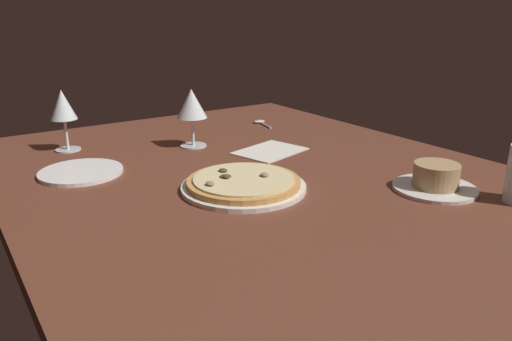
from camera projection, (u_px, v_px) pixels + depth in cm
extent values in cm
cube|color=brown|center=(267.00, 186.00, 112.68)|extent=(150.00, 110.00, 4.00)
cylinder|color=silver|center=(244.00, 187.00, 104.87)|extent=(27.00, 27.00, 1.00)
cylinder|color=#C68C47|center=(244.00, 182.00, 104.52)|extent=(24.50, 24.50, 1.20)
cylinder|color=beige|center=(244.00, 179.00, 104.27)|extent=(21.76, 21.76, 0.40)
ellipsoid|color=#937556|center=(210.00, 183.00, 99.72)|extent=(2.25, 1.81, 0.75)
ellipsoid|color=#4C3828|center=(223.00, 170.00, 108.09)|extent=(2.31, 1.85, 0.58)
ellipsoid|color=#4C3828|center=(226.00, 177.00, 103.73)|extent=(1.69, 1.44, 0.73)
ellipsoid|color=#4C3828|center=(226.00, 176.00, 104.51)|extent=(2.60, 2.47, 0.43)
ellipsoid|color=#937556|center=(265.00, 175.00, 104.98)|extent=(2.10, 1.79, 0.76)
cylinder|color=silver|center=(434.00, 188.00, 104.40)|extent=(17.67, 17.67, 0.80)
cylinder|color=tan|center=(436.00, 175.00, 103.46)|extent=(9.55, 9.55, 5.13)
cylinder|color=silver|center=(68.00, 150.00, 133.59)|extent=(6.69, 6.69, 0.40)
cylinder|color=silver|center=(66.00, 134.00, 132.21)|extent=(0.80, 0.80, 8.29)
cone|color=silver|center=(63.00, 105.00, 129.63)|extent=(6.93, 6.93, 7.96)
cone|color=#5B0F19|center=(63.00, 112.00, 130.26)|extent=(3.15, 3.15, 4.02)
cylinder|color=silver|center=(193.00, 146.00, 137.50)|extent=(7.41, 7.41, 0.40)
cylinder|color=silver|center=(193.00, 131.00, 136.19)|extent=(0.80, 0.80, 7.84)
cone|color=silver|center=(192.00, 103.00, 133.68)|extent=(8.36, 8.36, 7.97)
cone|color=#5B0F19|center=(192.00, 113.00, 134.49)|extent=(2.73, 2.73, 2.89)
cylinder|color=white|center=(81.00, 172.00, 114.61)|extent=(19.33, 19.33, 0.90)
cube|color=silver|center=(270.00, 151.00, 132.38)|extent=(17.87, 20.98, 0.30)
ellipsoid|color=silver|center=(259.00, 121.00, 165.27)|extent=(3.56, 4.49, 1.00)
cylinder|color=silver|center=(265.00, 125.00, 161.19)|extent=(9.37, 2.62, 0.70)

